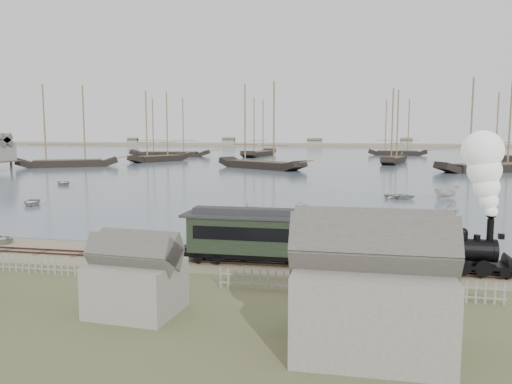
# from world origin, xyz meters

# --- Properties ---
(ground) EXTENTS (600.00, 600.00, 0.00)m
(ground) POSITION_xyz_m (0.00, 0.00, 0.00)
(ground) COLOR gray
(ground) RESTS_ON ground
(harbor_water) EXTENTS (600.00, 336.00, 0.06)m
(harbor_water) POSITION_xyz_m (0.00, 170.00, 0.03)
(harbor_water) COLOR #41535E
(harbor_water) RESTS_ON ground
(rail_track) EXTENTS (120.00, 1.80, 0.16)m
(rail_track) POSITION_xyz_m (0.00, -2.00, 0.04)
(rail_track) COLOR #3D2621
(rail_track) RESTS_ON ground
(picket_fence_west) EXTENTS (19.00, 0.10, 1.20)m
(picket_fence_west) POSITION_xyz_m (-6.50, -7.00, 0.00)
(picket_fence_west) COLOR gray
(picket_fence_west) RESTS_ON ground
(picket_fence_east) EXTENTS (15.00, 0.10, 1.20)m
(picket_fence_east) POSITION_xyz_m (12.50, -7.50, 0.00)
(picket_fence_east) COLOR gray
(picket_fence_east) RESTS_ON ground
(shed_mid) EXTENTS (4.00, 3.50, 3.60)m
(shed_mid) POSITION_xyz_m (2.00, -12.00, 0.00)
(shed_mid) COLOR gray
(shed_mid) RESTS_ON ground
(shed_right) EXTENTS (6.00, 5.00, 5.10)m
(shed_right) POSITION_xyz_m (13.00, -14.00, 0.00)
(shed_right) COLOR gray
(shed_right) RESTS_ON ground
(far_spit) EXTENTS (500.00, 20.00, 1.80)m
(far_spit) POSITION_xyz_m (0.00, 250.00, 0.00)
(far_spit) COLOR #9C9271
(far_spit) RESTS_ON ground
(locomotive) EXTENTS (6.83, 2.55, 8.51)m
(locomotive) POSITION_xyz_m (19.75, -2.00, 3.94)
(locomotive) COLOR black
(locomotive) RESTS_ON ground
(passenger_coach) EXTENTS (13.24, 2.55, 3.22)m
(passenger_coach) POSITION_xyz_m (7.65, -2.00, 2.04)
(passenger_coach) COLOR black
(passenger_coach) RESTS_ON ground
(rowboat_0) EXTENTS (4.65, 4.11, 0.80)m
(rowboat_0) POSITION_xyz_m (-25.22, 18.44, 0.46)
(rowboat_0) COLOR #BCB9B2
(rowboat_0) RESTS_ON harbor_water
(rowboat_1) EXTENTS (3.51, 3.55, 1.42)m
(rowboat_1) POSITION_xyz_m (1.47, 16.82, 0.77)
(rowboat_1) COLOR #BCB9B2
(rowboat_1) RESTS_ON harbor_water
(rowboat_2) EXTENTS (3.77, 2.09, 1.38)m
(rowboat_2) POSITION_xyz_m (7.16, 16.04, 0.75)
(rowboat_2) COLOR #BCB9B2
(rowboat_2) RESTS_ON harbor_water
(rowboat_3) EXTENTS (3.55, 4.41, 0.81)m
(rowboat_3) POSITION_xyz_m (18.14, 32.50, 0.46)
(rowboat_3) COLOR #BCB9B2
(rowboat_3) RESTS_ON harbor_water
(rowboat_4) EXTENTS (3.80, 3.82, 1.52)m
(rowboat_4) POSITION_xyz_m (21.64, 18.14, 0.82)
(rowboat_4) COLOR #BCB9B2
(rowboat_4) RESTS_ON harbor_water
(rowboat_5) EXTENTS (3.77, 4.15, 1.58)m
(rowboat_5) POSITION_xyz_m (24.18, 34.31, 0.85)
(rowboat_5) COLOR #BCB9B2
(rowboat_5) RESTS_ON harbor_water
(rowboat_6) EXTENTS (4.54, 4.58, 0.78)m
(rowboat_6) POSITION_xyz_m (-34.41, 39.58, 0.45)
(rowboat_6) COLOR #BCB9B2
(rowboat_6) RESTS_ON harbor_water
(schooner_0) EXTENTS (22.68, 16.67, 20.00)m
(schooner_0) POSITION_xyz_m (-56.52, 76.89, 10.06)
(schooner_0) COLOR black
(schooner_0) RESTS_ON harbor_water
(schooner_1) EXTENTS (13.05, 19.21, 20.00)m
(schooner_1) POSITION_xyz_m (-42.77, 100.97, 10.06)
(schooner_1) COLOR black
(schooner_1) RESTS_ON harbor_water
(schooner_2) EXTENTS (23.46, 18.24, 20.00)m
(schooner_2) POSITION_xyz_m (-9.25, 80.54, 10.06)
(schooner_2) COLOR black
(schooner_2) RESTS_ON harbor_water
(schooner_3) EXTENTS (8.93, 18.90, 20.00)m
(schooner_3) POSITION_xyz_m (22.82, 105.45, 10.06)
(schooner_3) COLOR black
(schooner_3) RESTS_ON harbor_water
(schooner_4) EXTENTS (24.89, 15.74, 20.00)m
(schooner_4) POSITION_xyz_m (40.97, 80.65, 10.06)
(schooner_4) COLOR black
(schooner_4) RESTS_ON harbor_water
(schooner_6) EXTENTS (27.50, 10.11, 20.00)m
(schooner_6) POSITION_xyz_m (-49.45, 127.50, 10.06)
(schooner_6) COLOR black
(schooner_6) RESTS_ON harbor_water
(schooner_7) EXTENTS (9.13, 25.21, 20.00)m
(schooner_7) POSITION_xyz_m (-20.27, 136.57, 10.06)
(schooner_7) COLOR black
(schooner_7) RESTS_ON harbor_water
(schooner_8) EXTENTS (20.54, 6.41, 20.00)m
(schooner_8) POSITION_xyz_m (27.32, 150.81, 10.06)
(schooner_8) COLOR black
(schooner_8) RESTS_ON harbor_water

